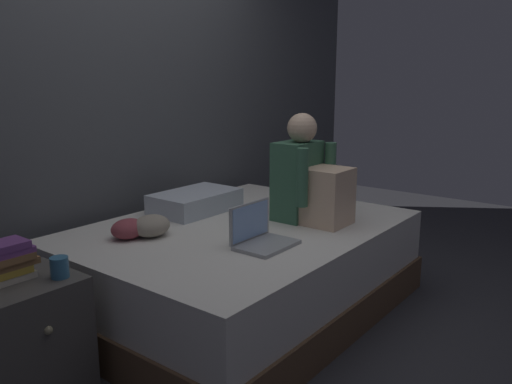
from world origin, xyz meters
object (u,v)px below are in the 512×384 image
object	(u,v)px
laptop	(260,235)
pillow	(195,201)
person_sitting	(309,181)
mug	(60,267)
bed	(242,267)
clothes_pile	(142,227)
nightstand	(23,342)
book_stack	(5,261)

from	to	relation	value
laptop	pillow	world-z (taller)	laptop
person_sitting	mug	distance (m)	1.54
bed	clothes_pile	world-z (taller)	clothes_pile
clothes_pile	mug	bearing A→B (deg)	-158.87
bed	mug	bearing A→B (deg)	178.42
bed	nightstand	bearing A→B (deg)	173.33
laptop	book_stack	xyz separation A→B (m)	(-1.09, 0.49, 0.06)
person_sitting	pillow	distance (m)	0.78
person_sitting	book_stack	xyz separation A→B (m)	(-1.66, 0.44, -0.13)
laptop	mug	xyz separation A→B (m)	(-0.94, 0.35, 0.02)
person_sitting	nightstand	bearing A→B (deg)	165.71
book_stack	laptop	bearing A→B (deg)	-24.39
person_sitting	pillow	size ratio (longest dim) A/B	1.17
mug	bed	bearing A→B (deg)	-1.58
book_stack	clothes_pile	world-z (taller)	book_stack
laptop	mug	bearing A→B (deg)	159.50
pillow	book_stack	distance (m)	1.42
laptop	bed	bearing A→B (deg)	53.49
bed	laptop	xyz separation A→B (m)	(-0.23, -0.32, 0.32)
bed	pillow	xyz separation A→B (m)	(0.07, 0.45, 0.33)
person_sitting	clothes_pile	world-z (taller)	person_sitting
nightstand	mug	size ratio (longest dim) A/B	6.28
laptop	book_stack	bearing A→B (deg)	155.61
person_sitting	book_stack	bearing A→B (deg)	165.11
bed	nightstand	world-z (taller)	nightstand
bed	nightstand	size ratio (longest dim) A/B	3.54
laptop	clothes_pile	xyz separation A→B (m)	(-0.29, 0.60, 0.00)
book_stack	person_sitting	bearing A→B (deg)	-14.89
nightstand	pillow	distance (m)	1.44
nightstand	laptop	world-z (taller)	laptop
laptop	mug	size ratio (longest dim) A/B	3.56
nightstand	book_stack	world-z (taller)	book_stack
person_sitting	mug	size ratio (longest dim) A/B	7.28
laptop	clothes_pile	distance (m)	0.67
bed	book_stack	size ratio (longest dim) A/B	8.62
book_stack	mug	size ratio (longest dim) A/B	2.58
laptop	nightstand	bearing A→B (deg)	156.21
bed	pillow	size ratio (longest dim) A/B	3.57
nightstand	clothes_pile	size ratio (longest dim) A/B	1.82
person_sitting	clothes_pile	xyz separation A→B (m)	(-0.85, 0.55, -0.19)
nightstand	pillow	size ratio (longest dim) A/B	1.01
book_stack	bed	bearing A→B (deg)	-7.62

